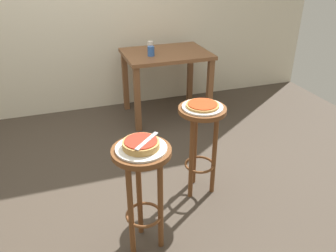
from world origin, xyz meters
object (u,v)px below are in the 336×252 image
stool_foreground (142,178)px  pizza_server_knife (147,141)px  pizza_foreground (141,144)px  cup_near_edge (151,51)px  serving_plate_middle (202,107)px  dining_table (166,63)px  serving_plate_foreground (141,148)px  cup_far_edge (150,46)px  stool_middle (201,133)px  pizza_middle (203,105)px

stool_foreground → pizza_server_knife: size_ratio=3.38×
pizza_foreground → cup_near_edge: cup_near_edge is taller
stool_foreground → pizza_foreground: size_ratio=3.44×
serving_plate_middle → dining_table: 1.48m
serving_plate_foreground → stool_foreground: bearing=-90.0°
cup_far_edge → cup_near_edge: bearing=-103.8°
pizza_server_knife → stool_middle: bearing=-4.5°
stool_foreground → pizza_foreground: bearing=90.0°
serving_plate_middle → cup_far_edge: 1.54m
stool_foreground → stool_middle: (0.57, 0.41, 0.00)m
pizza_foreground → pizza_server_knife: (0.03, -0.02, 0.03)m
serving_plate_foreground → cup_near_edge: 1.88m
cup_near_edge → dining_table: bearing=24.8°
dining_table → cup_far_edge: size_ratio=8.31×
serving_plate_middle → dining_table: (0.21, 1.46, -0.12)m
stool_middle → pizza_server_knife: 0.74m
serving_plate_foreground → stool_middle: 0.73m
pizza_middle → cup_far_edge: size_ratio=2.17×
stool_foreground → stool_middle: size_ratio=1.00×
stool_foreground → cup_near_edge: (0.57, 1.79, 0.27)m
dining_table → cup_far_edge: bearing=153.7°
pizza_foreground → serving_plate_middle: pizza_foreground is taller
serving_plate_foreground → dining_table: 2.03m
pizza_middle → cup_far_edge: (0.05, 1.54, 0.04)m
pizza_foreground → cup_near_edge: size_ratio=2.08×
stool_foreground → dining_table: 2.03m
dining_table → cup_near_edge: size_ratio=8.99×
serving_plate_foreground → dining_table: serving_plate_foreground is taller
pizza_middle → dining_table: size_ratio=0.26×
pizza_foreground → stool_middle: size_ratio=0.29×
stool_middle → pizza_middle: 0.23m
pizza_middle → cup_near_edge: (0.01, 1.37, 0.04)m
cup_far_edge → pizza_server_knife: bearing=-106.5°
pizza_foreground → cup_far_edge: 2.05m
pizza_foreground → pizza_middle: bearing=36.2°
serving_plate_foreground → pizza_foreground: size_ratio=1.40×
stool_middle → serving_plate_middle: size_ratio=2.47×
dining_table → cup_near_edge: cup_near_edge is taller
serving_plate_middle → dining_table: size_ratio=0.32×
serving_plate_middle → pizza_middle: (0.00, 0.00, 0.02)m
serving_plate_foreground → cup_far_edge: size_ratio=2.69×
serving_plate_middle → cup_near_edge: bearing=89.7°
serving_plate_foreground → stool_middle: (0.57, 0.41, -0.21)m
pizza_server_knife → serving_plate_middle: bearing=-4.5°
pizza_foreground → cup_near_edge: bearing=72.2°
serving_plate_foreground → stool_middle: bearing=36.2°
serving_plate_foreground → pizza_middle: size_ratio=1.24×
serving_plate_foreground → cup_near_edge: (0.57, 1.79, 0.06)m
serving_plate_middle → cup_near_edge: (0.01, 1.37, 0.06)m
pizza_foreground → cup_near_edge: 1.88m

